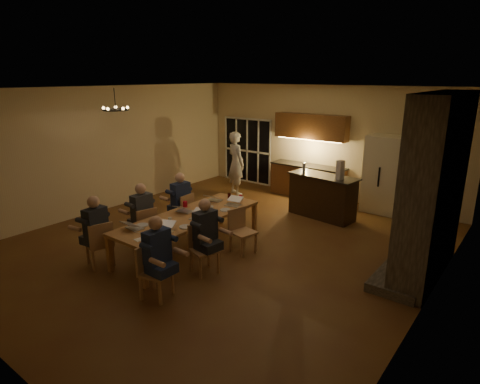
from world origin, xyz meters
name	(u,v)px	position (x,y,z in m)	size (l,w,h in m)	color
floor	(224,244)	(0.00, 0.00, 0.00)	(9.00, 9.00, 0.00)	brown
back_wall	(324,142)	(0.00, 4.52, 1.60)	(8.00, 0.04, 3.20)	beige
left_wall	(105,149)	(-4.02, 0.00, 1.60)	(0.04, 9.00, 3.20)	beige
right_wall	(438,210)	(4.02, 0.00, 1.60)	(0.04, 9.00, 3.20)	beige
ceiling	(222,88)	(0.00, 0.00, 3.22)	(8.00, 9.00, 0.04)	white
french_doors	(248,151)	(-2.70, 4.47, 1.05)	(1.86, 0.08, 2.10)	black
fireplace	(434,188)	(3.70, 1.20, 1.60)	(0.58, 2.50, 3.20)	#625A4D
kitchenette	(309,156)	(-0.30, 4.20, 1.20)	(2.24, 0.68, 2.40)	brown
refrigerator	(384,174)	(1.90, 4.15, 1.00)	(0.90, 0.68, 2.00)	#EFE9C8
dining_table	(190,233)	(-0.34, -0.67, 0.38)	(1.10, 3.25, 0.75)	tan
bar_island	(322,196)	(0.87, 2.81, 0.54)	(1.73, 0.68, 1.08)	black
chair_left_near	(99,243)	(-1.19, -2.19, 0.45)	(0.44, 0.44, 0.89)	tan
chair_left_mid	(144,227)	(-1.18, -1.16, 0.45)	(0.44, 0.44, 0.89)	tan
chair_left_far	(181,212)	(-1.26, -0.01, 0.45)	(0.44, 0.44, 0.89)	tan
chair_right_near	(156,272)	(0.52, -2.30, 0.45)	(0.44, 0.44, 0.89)	tan
chair_right_mid	(204,250)	(0.55, -1.20, 0.45)	(0.44, 0.44, 0.89)	tan
chair_right_far	(243,232)	(0.58, -0.09, 0.45)	(0.44, 0.44, 0.89)	tan
person_left_near	(97,232)	(-1.18, -2.23, 0.69)	(0.60, 0.60, 1.38)	#262A32
person_right_near	(158,257)	(0.53, -2.26, 0.69)	(0.60, 0.60, 1.38)	navy
person_left_mid	(142,216)	(-1.20, -1.15, 0.69)	(0.60, 0.60, 1.38)	#3D4248
person_right_mid	(205,236)	(0.52, -1.14, 0.69)	(0.60, 0.60, 1.38)	#262A32
person_left_far	(181,203)	(-1.22, -0.04, 0.69)	(0.60, 0.60, 1.38)	navy
standing_person	(236,163)	(-2.10, 3.09, 0.94)	(0.69, 0.45, 1.88)	silver
chandelier	(116,110)	(-2.23, -0.84, 2.75)	(0.54, 0.54, 0.03)	black
laptop_a	(134,223)	(-0.63, -1.78, 0.86)	(0.32, 0.28, 0.23)	silver
laptop_b	(163,226)	(-0.07, -1.58, 0.86)	(0.32, 0.28, 0.23)	silver
laptop_c	(185,206)	(-0.58, -0.55, 0.86)	(0.32, 0.28, 0.23)	silver
laptop_d	(198,214)	(-0.05, -0.70, 0.86)	(0.32, 0.28, 0.23)	silver
laptop_e	(214,196)	(-0.60, 0.40, 0.86)	(0.32, 0.28, 0.23)	silver
laptop_f	(233,200)	(-0.05, 0.38, 0.86)	(0.32, 0.28, 0.23)	silver
mug_front	(170,220)	(-0.35, -1.17, 0.80)	(0.07, 0.07, 0.10)	silver
mug_mid	(211,208)	(-0.19, -0.17, 0.80)	(0.08, 0.08, 0.10)	silver
mug_back	(204,201)	(-0.64, 0.11, 0.80)	(0.07, 0.07, 0.10)	silver
redcup_near	(149,236)	(-0.01, -1.96, 0.81)	(0.09, 0.09, 0.12)	#AC0B1D
redcup_mid	(185,204)	(-0.80, -0.32, 0.81)	(0.10, 0.10, 0.12)	#AC0B1D
redcup_far	(240,198)	(-0.16, 0.78, 0.81)	(0.08, 0.08, 0.12)	#AC0B1D
can_silver	(165,224)	(-0.24, -1.41, 0.81)	(0.07, 0.07, 0.12)	#B2B2B7
can_cola	(229,196)	(-0.45, 0.73, 0.81)	(0.07, 0.07, 0.12)	#3F0F0C
can_right	(216,213)	(0.08, -0.33, 0.81)	(0.07, 0.07, 0.12)	#B2B2B7
plate_near	(186,227)	(0.06, -1.17, 0.76)	(0.23, 0.23, 0.02)	silver
plate_left	(142,225)	(-0.64, -1.60, 0.76)	(0.23, 0.23, 0.02)	silver
plate_far	(225,210)	(0.03, 0.02, 0.76)	(0.23, 0.23, 0.02)	silver
notepad	(141,239)	(-0.14, -2.05, 0.76)	(0.14, 0.20, 0.01)	white
bar_bottle	(304,168)	(0.31, 2.82, 1.20)	(0.08, 0.08, 0.24)	#99999E
bar_blender	(340,170)	(1.35, 2.67, 1.31)	(0.15, 0.15, 0.46)	silver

